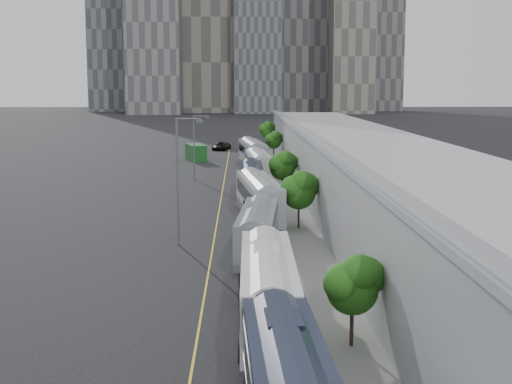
{
  "coord_description": "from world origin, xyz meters",
  "views": [
    {
      "loc": [
        0.59,
        -1.91,
        11.88
      ],
      "look_at": [
        1.87,
        57.34,
        3.0
      ],
      "focal_mm": 50.0,
      "sensor_mm": 36.0,
      "label": 1
    }
  ],
  "objects_px": {
    "bus_5": "(251,182)",
    "suv": "(221,146)",
    "street_lamp_far": "(196,143)",
    "street_lamp_near": "(180,173)",
    "bus_6": "(258,167)",
    "bus_2": "(268,295)",
    "bus_3": "(258,235)",
    "bus_4": "(259,201)",
    "bus_7": "(252,155)",
    "shipping_container": "(196,152)"
  },
  "relations": [
    {
      "from": "bus_5",
      "to": "suv",
      "type": "xyz_separation_m",
      "value": [
        -4.76,
        55.49,
        -0.75
      ]
    },
    {
      "from": "street_lamp_far",
      "to": "street_lamp_near",
      "type": "bearing_deg",
      "value": -88.21
    },
    {
      "from": "bus_6",
      "to": "suv",
      "type": "distance_m",
      "value": 41.63
    },
    {
      "from": "bus_2",
      "to": "bus_6",
      "type": "distance_m",
      "value": 56.7
    },
    {
      "from": "bus_3",
      "to": "bus_4",
      "type": "xyz_separation_m",
      "value": [
        0.42,
        13.63,
        0.18
      ]
    },
    {
      "from": "street_lamp_near",
      "to": "bus_2",
      "type": "bearing_deg",
      "value": -72.51
    },
    {
      "from": "bus_2",
      "to": "bus_4",
      "type": "bearing_deg",
      "value": 90.05
    },
    {
      "from": "bus_7",
      "to": "bus_5",
      "type": "bearing_deg",
      "value": -96.67
    },
    {
      "from": "bus_6",
      "to": "street_lamp_near",
      "type": "distance_m",
      "value": 38.97
    },
    {
      "from": "street_lamp_far",
      "to": "suv",
      "type": "distance_m",
      "value": 42.57
    },
    {
      "from": "bus_3",
      "to": "suv",
      "type": "height_order",
      "value": "bus_3"
    },
    {
      "from": "bus_4",
      "to": "bus_5",
      "type": "distance_m",
      "value": 13.85
    },
    {
      "from": "bus_3",
      "to": "bus_4",
      "type": "distance_m",
      "value": 13.64
    },
    {
      "from": "shipping_container",
      "to": "suv",
      "type": "bearing_deg",
      "value": 63.99
    },
    {
      "from": "bus_2",
      "to": "bus_4",
      "type": "distance_m",
      "value": 28.57
    },
    {
      "from": "bus_2",
      "to": "bus_5",
      "type": "xyz_separation_m",
      "value": [
        -0.16,
        42.42,
        -0.11
      ]
    },
    {
      "from": "bus_2",
      "to": "bus_6",
      "type": "relative_size",
      "value": 1.05
    },
    {
      "from": "bus_7",
      "to": "bus_3",
      "type": "bearing_deg",
      "value": -96.04
    },
    {
      "from": "bus_7",
      "to": "shipping_container",
      "type": "height_order",
      "value": "bus_7"
    },
    {
      "from": "bus_7",
      "to": "street_lamp_near",
      "type": "relative_size",
      "value": 1.47
    },
    {
      "from": "bus_4",
      "to": "shipping_container",
      "type": "bearing_deg",
      "value": 93.81
    },
    {
      "from": "shipping_container",
      "to": "suv",
      "type": "height_order",
      "value": "shipping_container"
    },
    {
      "from": "bus_2",
      "to": "street_lamp_far",
      "type": "xyz_separation_m",
      "value": [
        -6.99,
        55.57,
        3.17
      ]
    },
    {
      "from": "bus_2",
      "to": "street_lamp_near",
      "type": "xyz_separation_m",
      "value": [
        -5.83,
        18.51,
        3.87
      ]
    },
    {
      "from": "bus_4",
      "to": "suv",
      "type": "bearing_deg",
      "value": 88.35
    },
    {
      "from": "bus_4",
      "to": "shipping_container",
      "type": "relative_size",
      "value": 2.23
    },
    {
      "from": "street_lamp_near",
      "to": "bus_6",
      "type": "bearing_deg",
      "value": 80.03
    },
    {
      "from": "shipping_container",
      "to": "street_lamp_far",
      "type": "bearing_deg",
      "value": -101.67
    },
    {
      "from": "shipping_container",
      "to": "bus_2",
      "type": "bearing_deg",
      "value": -99.11
    },
    {
      "from": "street_lamp_far",
      "to": "shipping_container",
      "type": "xyz_separation_m",
      "value": [
        -1.46,
        23.86,
        -3.48
      ]
    },
    {
      "from": "bus_3",
      "to": "bus_7",
      "type": "distance_m",
      "value": 55.13
    },
    {
      "from": "bus_6",
      "to": "bus_5",
      "type": "bearing_deg",
      "value": -97.69
    },
    {
      "from": "street_lamp_far",
      "to": "shipping_container",
      "type": "distance_m",
      "value": 24.16
    },
    {
      "from": "bus_6",
      "to": "shipping_container",
      "type": "xyz_separation_m",
      "value": [
        -9.33,
        22.74,
        -0.22
      ]
    },
    {
      "from": "street_lamp_far",
      "to": "shipping_container",
      "type": "bearing_deg",
      "value": 93.51
    },
    {
      "from": "bus_4",
      "to": "bus_5",
      "type": "bearing_deg",
      "value": 85.95
    },
    {
      "from": "shipping_container",
      "to": "suv",
      "type": "xyz_separation_m",
      "value": [
        3.53,
        18.47,
        -0.54
      ]
    },
    {
      "from": "bus_4",
      "to": "bus_2",
      "type": "bearing_deg",
      "value": -96.55
    },
    {
      "from": "bus_2",
      "to": "bus_6",
      "type": "xyz_separation_m",
      "value": [
        0.88,
        56.69,
        -0.09
      ]
    },
    {
      "from": "bus_3",
      "to": "shipping_container",
      "type": "bearing_deg",
      "value": 102.27
    },
    {
      "from": "bus_4",
      "to": "street_lamp_near",
      "type": "xyz_separation_m",
      "value": [
        -6.13,
        -10.06,
        3.81
      ]
    },
    {
      "from": "street_lamp_near",
      "to": "street_lamp_far",
      "type": "relative_size",
      "value": 1.17
    },
    {
      "from": "bus_2",
      "to": "suv",
      "type": "bearing_deg",
      "value": 93.52
    },
    {
      "from": "suv",
      "to": "street_lamp_far",
      "type": "bearing_deg",
      "value": -77.84
    },
    {
      "from": "bus_4",
      "to": "bus_6",
      "type": "xyz_separation_m",
      "value": [
        0.58,
        28.12,
        -0.15
      ]
    },
    {
      "from": "street_lamp_near",
      "to": "bus_7",
      "type": "bearing_deg",
      "value": 83.1
    },
    {
      "from": "bus_2",
      "to": "bus_7",
      "type": "bearing_deg",
      "value": 90.31
    },
    {
      "from": "bus_6",
      "to": "bus_7",
      "type": "distance_m",
      "value": 13.38
    },
    {
      "from": "shipping_container",
      "to": "bus_4",
      "type": "bearing_deg",
      "value": -95.42
    },
    {
      "from": "bus_6",
      "to": "shipping_container",
      "type": "relative_size",
      "value": 2.02
    }
  ]
}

